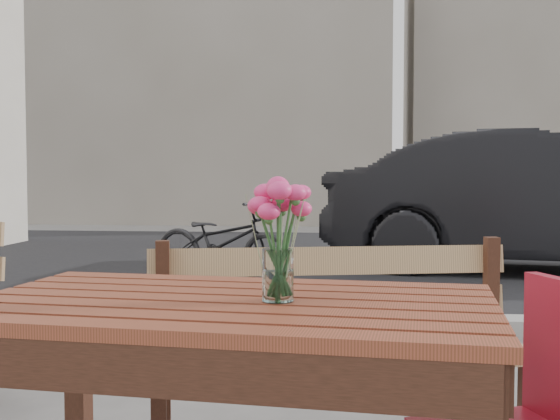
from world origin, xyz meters
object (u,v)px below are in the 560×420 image
Objects in this scene: main_vase at (278,224)px; bicycle at (222,242)px; parked_car at (542,202)px; red_chair at (539,418)px; main_table at (232,351)px.

main_vase is 0.19× the size of bicycle.
main_vase is at bearing 170.54° from parked_car.
parked_car reaches higher than red_chair.
red_chair reaches higher than main_table.
parked_car is at bearing 75.13° from main_table.
main_table is at bearing 170.94° from main_vase.
parked_car is 2.99× the size of bicycle.
main_table is 0.86× the size of bicycle.
red_chair is 6.39m from parked_car.
main_table is at bearing -101.94° from red_chair.
red_chair is at bearing 175.63° from parked_car.
main_table is 0.80m from red_chair.
parked_car is 3.58m from bicycle.
parked_car reaches higher than main_table.
main_vase reaches higher than bicycle.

